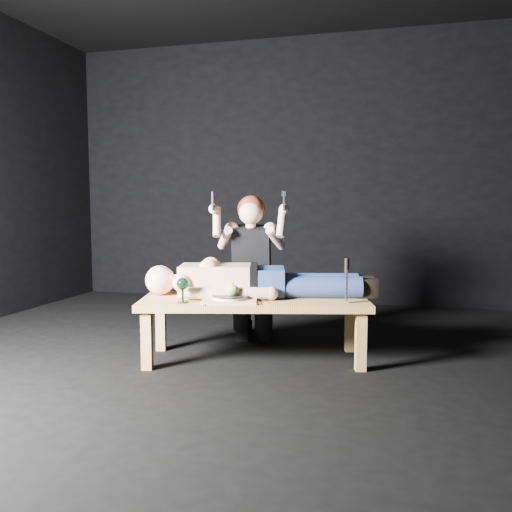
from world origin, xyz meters
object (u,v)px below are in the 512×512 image
Objects in this scene: serving_tray at (230,300)px; goblet at (183,290)px; lying_man at (262,277)px; kneeling_woman at (253,267)px; table at (254,329)px; carving_knife at (346,281)px.

goblet reaches higher than serving_tray.
lying_man is 4.62× the size of serving_tray.
goblet is at bearing -158.60° from serving_tray.
serving_tray is at bearing -97.14° from kneeling_woman.
table is 0.61m from goblet.
carving_knife reaches higher than serving_tray.
table is 0.32m from serving_tray.
carving_knife reaches higher than lying_man.
kneeling_woman is 0.69m from serving_tray.
serving_tray is 1.20× the size of carving_knife.
carving_knife is (0.63, -0.14, 0.01)m from lying_man.
serving_tray is 0.81m from carving_knife.
kneeling_woman is 0.84m from goblet.
kneeling_woman is at bearing 100.91° from lying_man.
carving_knife is at bearing -41.74° from kneeling_woman.
kneeling_woman is (-0.15, 0.50, 0.39)m from table.
table is 5.24× the size of carving_knife.
goblet is (-0.30, -0.12, 0.08)m from serving_tray.
kneeling_woman reaches higher than table.
kneeling_woman is (-0.17, 0.37, 0.02)m from lying_man.
goblet is at bearing -118.41° from kneeling_woman.
lying_man is 1.38× the size of kneeling_woman.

